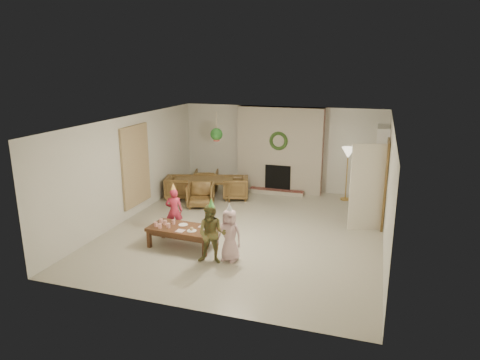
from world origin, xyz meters
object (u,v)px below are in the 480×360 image
at_px(dining_table, 204,189).
at_px(child_plaid, 212,234).
at_px(dining_chair_far, 206,181).
at_px(dining_chair_left, 178,187).
at_px(dining_chair_right, 236,188).
at_px(child_red, 174,211).
at_px(dining_chair_near, 201,195).
at_px(coffee_table_top, 183,229).
at_px(child_pink, 230,235).

height_order(dining_table, child_plaid, child_plaid).
xyz_separation_m(dining_chair_far, dining_chair_left, (-0.49, -0.89, 0.00)).
relative_size(dining_chair_far, child_plaid, 0.60).
bearing_deg(dining_chair_right, child_red, -26.35).
bearing_deg(dining_chair_far, child_plaid, 97.26).
distance_m(dining_table, dining_chair_near, 0.72).
bearing_deg(dining_chair_far, dining_chair_right, 141.34).
relative_size(dining_chair_far, dining_chair_right, 1.00).
bearing_deg(coffee_table_top, dining_chair_far, 108.46).
height_order(dining_chair_left, child_pink, child_pink).
xyz_separation_m(dining_chair_near, child_pink, (1.81, -2.85, 0.20)).
bearing_deg(coffee_table_top, dining_table, 108.26).
height_order(dining_chair_far, dining_chair_left, same).
distance_m(dining_chair_far, child_pink, 4.78).
relative_size(dining_chair_right, child_plaid, 0.60).
distance_m(dining_chair_left, dining_chair_right, 1.62).
height_order(dining_chair_far, child_plaid, child_plaid).
relative_size(dining_chair_near, dining_chair_far, 1.00).
bearing_deg(coffee_table_top, child_plaid, -27.34).
bearing_deg(child_pink, dining_chair_left, 137.23).
xyz_separation_m(child_red, child_pink, (1.65, -0.97, 0.00)).
xyz_separation_m(dining_chair_far, coffee_table_top, (1.07, -3.93, 0.08)).
relative_size(dining_chair_right, coffee_table_top, 0.50).
height_order(dining_chair_near, child_red, child_red).
distance_m(dining_chair_left, coffee_table_top, 3.42).
distance_m(dining_chair_far, child_red, 3.32).
relative_size(dining_chair_near, child_pink, 0.67).
bearing_deg(child_plaid, child_pink, 25.23).
relative_size(dining_table, dining_chair_far, 2.34).
bearing_deg(coffee_table_top, child_red, 131.00).
relative_size(dining_table, child_pink, 1.58).
bearing_deg(child_plaid, dining_chair_right, 93.07).
relative_size(dining_chair_left, child_pink, 0.67).
bearing_deg(child_plaid, dining_table, 105.66).
bearing_deg(dining_chair_near, coffee_table_top, -91.46).
xyz_separation_m(dining_chair_far, dining_chair_right, (1.07, -0.44, 0.00)).
xyz_separation_m(dining_chair_right, child_plaid, (0.86, -3.99, 0.26)).
bearing_deg(dining_chair_near, dining_chair_far, 90.00).
bearing_deg(dining_table, child_plaid, -81.47).
height_order(coffee_table_top, child_pink, child_pink).
height_order(dining_chair_left, dining_chair_right, same).
distance_m(child_plaid, child_pink, 0.35).
relative_size(dining_table, child_plaid, 1.41).
relative_size(dining_chair_far, dining_chair_left, 1.00).
relative_size(child_plaid, child_pink, 1.12).
relative_size(dining_chair_far, child_pink, 0.67).
xyz_separation_m(dining_table, child_plaid, (1.72, -3.74, 0.29)).
bearing_deg(child_pink, child_red, 157.92).
distance_m(coffee_table_top, child_red, 0.85).
distance_m(dining_chair_near, dining_chair_right, 1.15).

